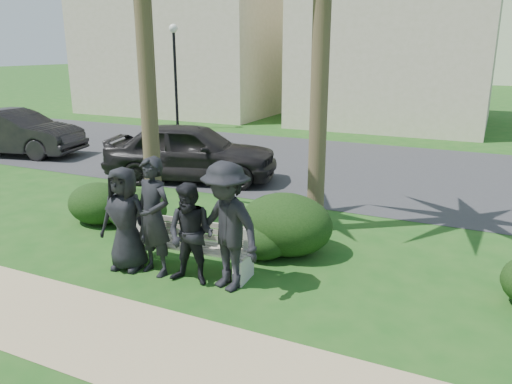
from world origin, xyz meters
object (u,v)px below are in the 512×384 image
at_px(park_bench, 186,249).
at_px(man_b, 153,217).
at_px(man_c, 191,235).
at_px(car_a, 191,152).
at_px(man_d, 226,227).
at_px(car_b, 15,133).
at_px(man_a, 125,219).
at_px(street_lamp, 175,58).

relative_size(park_bench, man_b, 1.17).
relative_size(man_c, car_a, 0.34).
distance_m(park_bench, man_d, 1.10).
relative_size(man_b, car_b, 0.42).
relative_size(man_c, man_d, 0.81).
height_order(man_b, car_a, man_b).
distance_m(man_a, man_c, 1.20).
height_order(man_a, car_a, man_a).
distance_m(street_lamp, man_c, 14.99).
distance_m(man_d, car_a, 6.27).
bearing_deg(man_c, man_d, 5.04).
distance_m(man_b, car_a, 5.65).
bearing_deg(man_b, man_d, 12.83).
distance_m(man_b, car_b, 10.83).
bearing_deg(car_a, man_c, -163.66).
relative_size(man_c, car_b, 0.35).
distance_m(man_a, man_d, 1.74).
distance_m(man_a, car_a, 5.48).
bearing_deg(street_lamp, man_d, -53.31).
relative_size(street_lamp, park_bench, 1.99).
bearing_deg(man_a, man_b, -2.47).
bearing_deg(car_b, man_d, -128.44).
distance_m(car_a, car_b, 6.89).
bearing_deg(park_bench, man_a, -159.95).
distance_m(park_bench, man_a, 1.05).
height_order(street_lamp, man_d, street_lamp).
xyz_separation_m(man_d, car_b, (-10.66, 5.28, -0.22)).
height_order(car_a, car_b, car_a).
bearing_deg(man_d, man_b, -159.64).
height_order(man_c, car_b, man_c).
distance_m(street_lamp, park_bench, 14.56).
bearing_deg(street_lamp, car_b, -103.66).
xyz_separation_m(man_a, car_b, (-8.92, 5.37, -0.10)).
bearing_deg(man_c, car_a, 118.04).
height_order(man_b, man_d, man_d).
relative_size(man_d, car_b, 0.43).
height_order(street_lamp, park_bench, street_lamp).
height_order(street_lamp, man_c, street_lamp).
bearing_deg(car_a, car_b, 71.62).
height_order(park_bench, car_b, car_b).
distance_m(man_d, car_b, 11.90).
bearing_deg(car_b, man_c, -130.04).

